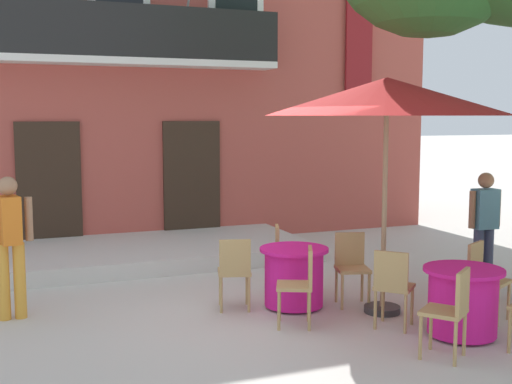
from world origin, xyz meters
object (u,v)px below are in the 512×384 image
object	(u,v)px
pedestrian_near_entrance	(10,239)
pedestrian_mid_plaza	(484,222)
cafe_chair_middle_0	(285,253)
cafe_chair_near_tree_2	(451,307)
cafe_chair_near_tree_1	(393,283)
cafe_table_near_tree	(463,301)
cafe_chair_middle_1	(235,269)
cafe_umbrella	(387,98)
cafe_chair_middle_3	(351,263)
cafe_chair_near_tree_0	(483,275)
cafe_table_middle	(294,277)
cafe_chair_middle_2	(301,281)

from	to	relation	value
pedestrian_near_entrance	pedestrian_mid_plaza	bearing A→B (deg)	-7.57
cafe_chair_middle_0	pedestrian_near_entrance	xyz separation A→B (m)	(-3.50, 0.07, 0.43)
cafe_chair_near_tree_2	cafe_chair_near_tree_1	bearing A→B (deg)	90.69
cafe_table_near_tree	cafe_chair_middle_1	bearing A→B (deg)	137.21
cafe_chair_near_tree_2	cafe_umbrella	size ratio (longest dim) A/B	0.31
cafe_chair_middle_0	cafe_chair_middle_3	size ratio (longest dim) A/B	1.00
cafe_chair_middle_3	cafe_table_near_tree	bearing A→B (deg)	-72.31
cafe_umbrella	cafe_chair_near_tree_0	bearing A→B (deg)	-34.88
cafe_chair_near_tree_2	cafe_chair_middle_1	size ratio (longest dim) A/B	1.00
cafe_chair_middle_3	cafe_chair_middle_1	bearing A→B (deg)	169.34
cafe_chair_near_tree_0	pedestrian_near_entrance	distance (m)	5.59
cafe_chair_near_tree_2	cafe_table_middle	world-z (taller)	cafe_chair_near_tree_2
cafe_table_near_tree	cafe_chair_middle_0	bearing A→B (deg)	113.23
cafe_chair_near_tree_1	pedestrian_near_entrance	size ratio (longest dim) A/B	0.54
cafe_chair_middle_1	cafe_chair_middle_2	size ratio (longest dim) A/B	1.00
cafe_chair_near_tree_0	cafe_chair_near_tree_1	bearing A→B (deg)	176.09
cafe_table_near_tree	pedestrian_mid_plaza	bearing A→B (deg)	44.35
cafe_table_near_tree	cafe_chair_near_tree_0	bearing A→B (deg)	33.28
cafe_table_middle	cafe_umbrella	bearing A→B (deg)	-33.73
cafe_table_near_tree	cafe_chair_middle_1	xyz separation A→B (m)	(-1.98, 1.83, 0.14)
cafe_chair_middle_1	pedestrian_near_entrance	bearing A→B (deg)	165.62
cafe_chair_near_tree_1	pedestrian_near_entrance	bearing A→B (deg)	153.38
pedestrian_near_entrance	cafe_chair_middle_3	bearing A→B (deg)	-13.03
cafe_chair_middle_1	cafe_umbrella	distance (m)	2.76
cafe_chair_near_tree_1	cafe_chair_middle_1	distance (m)	1.94
cafe_table_near_tree	cafe_chair_near_tree_0	xyz separation A→B (m)	(0.63, 0.41, 0.14)
cafe_chair_middle_3	pedestrian_near_entrance	xyz separation A→B (m)	(-4.04, 0.94, 0.43)
cafe_table_near_tree	cafe_chair_near_tree_2	xyz separation A→B (m)	(-0.56, -0.51, 0.14)
cafe_chair_near_tree_1	cafe_table_middle	world-z (taller)	cafe_chair_near_tree_1
pedestrian_mid_plaza	cafe_chair_middle_1	bearing A→B (deg)	177.32
pedestrian_near_entrance	cafe_chair_near_tree_2	bearing A→B (deg)	-36.94
cafe_chair_middle_1	pedestrian_mid_plaza	world-z (taller)	pedestrian_mid_plaza
cafe_chair_middle_3	pedestrian_mid_plaza	xyz separation A→B (m)	(2.19, 0.11, 0.38)
cafe_table_near_tree	cafe_chair_near_tree_1	world-z (taller)	cafe_chair_near_tree_1
cafe_chair_middle_0	cafe_chair_near_tree_1	bearing A→B (deg)	-76.28
cafe_chair_middle_0	pedestrian_mid_plaza	world-z (taller)	pedestrian_mid_plaza
pedestrian_near_entrance	cafe_chair_middle_0	bearing A→B (deg)	-1.17
pedestrian_near_entrance	pedestrian_mid_plaza	size ratio (longest dim) A/B	1.05
cafe_table_near_tree	cafe_chair_middle_1	distance (m)	2.70
cafe_chair_near_tree_2	cafe_table_middle	size ratio (longest dim) A/B	1.05
cafe_umbrella	cafe_chair_near_tree_1	bearing A→B (deg)	-112.66
cafe_chair_middle_2	cafe_chair_middle_1	bearing A→B (deg)	120.07
cafe_table_near_tree	cafe_chair_middle_0	distance (m)	2.63
cafe_chair_middle_0	cafe_chair_middle_2	world-z (taller)	same
cafe_chair_near_tree_0	cafe_chair_near_tree_2	distance (m)	1.50
cafe_chair_middle_0	cafe_umbrella	bearing A→B (deg)	-61.93
cafe_chair_middle_1	cafe_chair_middle_2	bearing A→B (deg)	-59.93
cafe_chair_middle_0	cafe_chair_middle_2	xyz separation A→B (m)	(-0.44, -1.44, 0.00)
cafe_table_near_tree	cafe_chair_middle_2	world-z (taller)	cafe_chair_middle_2
cafe_table_middle	cafe_chair_near_tree_0	bearing A→B (deg)	-34.32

